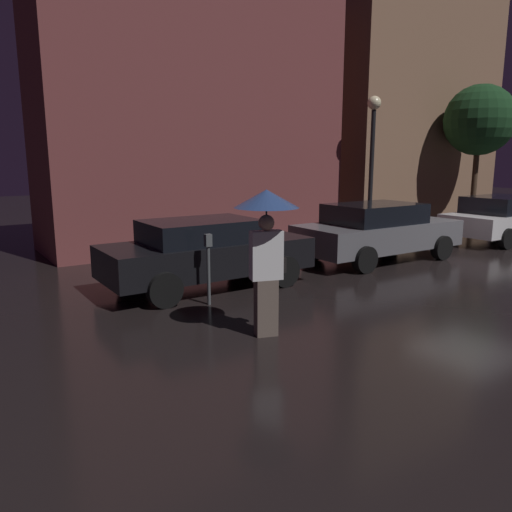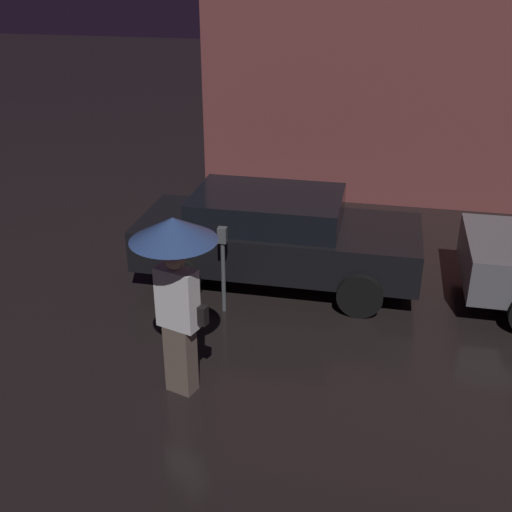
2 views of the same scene
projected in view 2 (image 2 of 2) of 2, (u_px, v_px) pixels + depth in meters
parked_car_black at (276, 235)px, 9.68m from camera, size 4.21×1.90×1.39m
pedestrian_with_umbrella at (176, 266)px, 6.80m from camera, size 0.94×0.94×2.16m
parking_meter at (223, 260)px, 8.77m from camera, size 0.12×0.10×1.28m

